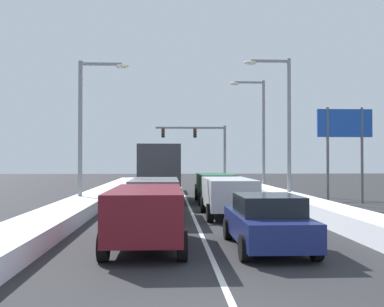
{
  "coord_description": "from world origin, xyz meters",
  "views": [
    {
      "loc": [
        -1.08,
        -6.4,
        2.46
      ],
      "look_at": [
        0.77,
        29.37,
        3.02
      ],
      "focal_mm": 41.91,
      "sensor_mm": 36.0,
      "label": 1
    }
  ],
  "objects_px": {
    "suv_green_right_lane_third": "(215,185)",
    "roadside_sign_right": "(345,133)",
    "suv_silver_right_lane_second": "(228,193)",
    "traffic_light_gantry": "(203,141)",
    "street_lamp_right_near": "(283,117)",
    "sedan_tan_right_lane_fourth": "(210,183)",
    "street_lamp_right_mid": "(259,126)",
    "street_lamp_left_mid": "(87,119)",
    "sedan_navy_right_lane_nearest": "(267,221)",
    "suv_maroon_center_lane_nearest": "(146,212)",
    "suv_black_center_lane_fourth": "(160,179)",
    "suv_gray_center_lane_second": "(155,195)",
    "box_truck_center_lane_third": "(160,170)"
  },
  "relations": [
    {
      "from": "suv_maroon_center_lane_nearest",
      "to": "street_lamp_left_mid",
      "type": "distance_m",
      "value": 12.41
    },
    {
      "from": "traffic_light_gantry",
      "to": "sedan_navy_right_lane_nearest",
      "type": "bearing_deg",
      "value": -91.5
    },
    {
      "from": "suv_green_right_lane_third",
      "to": "suv_gray_center_lane_second",
      "type": "bearing_deg",
      "value": -115.71
    },
    {
      "from": "suv_silver_right_lane_second",
      "to": "street_lamp_right_mid",
      "type": "distance_m",
      "value": 14.91
    },
    {
      "from": "traffic_light_gantry",
      "to": "suv_maroon_center_lane_nearest",
      "type": "bearing_deg",
      "value": -96.97
    },
    {
      "from": "suv_silver_right_lane_second",
      "to": "traffic_light_gantry",
      "type": "bearing_deg",
      "value": 87.84
    },
    {
      "from": "suv_silver_right_lane_second",
      "to": "suv_maroon_center_lane_nearest",
      "type": "xyz_separation_m",
      "value": [
        -3.22,
        -6.82,
        0.0
      ]
    },
    {
      "from": "sedan_tan_right_lane_fourth",
      "to": "sedan_navy_right_lane_nearest",
      "type": "bearing_deg",
      "value": -90.81
    },
    {
      "from": "box_truck_center_lane_third",
      "to": "suv_black_center_lane_fourth",
      "type": "distance_m",
      "value": 8.7
    },
    {
      "from": "traffic_light_gantry",
      "to": "street_lamp_right_near",
      "type": "height_order",
      "value": "street_lamp_right_near"
    },
    {
      "from": "suv_gray_center_lane_second",
      "to": "roadside_sign_right",
      "type": "xyz_separation_m",
      "value": [
        10.65,
        6.06,
        3.0
      ]
    },
    {
      "from": "suv_maroon_center_lane_nearest",
      "to": "suv_black_center_lane_fourth",
      "type": "xyz_separation_m",
      "value": [
        -0.05,
        23.19,
        0.0
      ]
    },
    {
      "from": "suv_gray_center_lane_second",
      "to": "street_lamp_right_near",
      "type": "relative_size",
      "value": 0.59
    },
    {
      "from": "suv_gray_center_lane_second",
      "to": "street_lamp_right_mid",
      "type": "distance_m",
      "value": 16.48
    },
    {
      "from": "street_lamp_left_mid",
      "to": "sedan_navy_right_lane_nearest",
      "type": "bearing_deg",
      "value": -58.73
    },
    {
      "from": "suv_green_right_lane_third",
      "to": "traffic_light_gantry",
      "type": "relative_size",
      "value": 0.65
    },
    {
      "from": "street_lamp_right_near",
      "to": "street_lamp_right_mid",
      "type": "distance_m",
      "value": 8.26
    },
    {
      "from": "sedan_navy_right_lane_nearest",
      "to": "street_lamp_right_near",
      "type": "relative_size",
      "value": 0.55
    },
    {
      "from": "traffic_light_gantry",
      "to": "roadside_sign_right",
      "type": "xyz_separation_m",
      "value": [
        6.4,
        -22.57,
        -0.48
      ]
    },
    {
      "from": "box_truck_center_lane_third",
      "to": "street_lamp_right_mid",
      "type": "height_order",
      "value": "street_lamp_right_mid"
    },
    {
      "from": "street_lamp_right_mid",
      "to": "sedan_tan_right_lane_fourth",
      "type": "bearing_deg",
      "value": -176.94
    },
    {
      "from": "sedan_navy_right_lane_nearest",
      "to": "roadside_sign_right",
      "type": "distance_m",
      "value": 15.06
    },
    {
      "from": "box_truck_center_lane_third",
      "to": "traffic_light_gantry",
      "type": "height_order",
      "value": "traffic_light_gantry"
    },
    {
      "from": "sedan_tan_right_lane_fourth",
      "to": "suv_black_center_lane_fourth",
      "type": "relative_size",
      "value": 0.92
    },
    {
      "from": "suv_green_right_lane_third",
      "to": "sedan_tan_right_lane_fourth",
      "type": "bearing_deg",
      "value": 87.4
    },
    {
      "from": "traffic_light_gantry",
      "to": "street_lamp_left_mid",
      "type": "distance_m",
      "value": 25.02
    },
    {
      "from": "street_lamp_right_mid",
      "to": "roadside_sign_right",
      "type": "distance_m",
      "value": 8.84
    },
    {
      "from": "suv_gray_center_lane_second",
      "to": "street_lamp_right_mid",
      "type": "bearing_deg",
      "value": 62.64
    },
    {
      "from": "suv_green_right_lane_third",
      "to": "suv_gray_center_lane_second",
      "type": "distance_m",
      "value": 7.58
    },
    {
      "from": "street_lamp_right_mid",
      "to": "suv_gray_center_lane_second",
      "type": "bearing_deg",
      "value": -117.36
    },
    {
      "from": "suv_maroon_center_lane_nearest",
      "to": "roadside_sign_right",
      "type": "distance_m",
      "value": 16.66
    },
    {
      "from": "sedan_navy_right_lane_nearest",
      "to": "sedan_tan_right_lane_fourth",
      "type": "xyz_separation_m",
      "value": [
        0.29,
        20.68,
        0.0
      ]
    },
    {
      "from": "traffic_light_gantry",
      "to": "street_lamp_left_mid",
      "type": "height_order",
      "value": "street_lamp_left_mid"
    },
    {
      "from": "suv_black_center_lane_fourth",
      "to": "street_lamp_left_mid",
      "type": "xyz_separation_m",
      "value": [
        -3.63,
        -11.92,
        3.65
      ]
    },
    {
      "from": "street_lamp_left_mid",
      "to": "suv_gray_center_lane_second",
      "type": "bearing_deg",
      "value": -52.86
    },
    {
      "from": "suv_green_right_lane_third",
      "to": "street_lamp_right_mid",
      "type": "relative_size",
      "value": 0.58
    },
    {
      "from": "suv_green_right_lane_third",
      "to": "sedan_tan_right_lane_fourth",
      "type": "height_order",
      "value": "suv_green_right_lane_third"
    },
    {
      "from": "sedan_tan_right_lane_fourth",
      "to": "traffic_light_gantry",
      "type": "distance_m",
      "value": 15.11
    },
    {
      "from": "suv_maroon_center_lane_nearest",
      "to": "box_truck_center_lane_third",
      "type": "xyz_separation_m",
      "value": [
        0.1,
        14.53,
        0.88
      ]
    },
    {
      "from": "box_truck_center_lane_third",
      "to": "street_lamp_left_mid",
      "type": "xyz_separation_m",
      "value": [
        -3.78,
        -3.26,
        2.76
      ]
    },
    {
      "from": "sedan_tan_right_lane_fourth",
      "to": "street_lamp_left_mid",
      "type": "bearing_deg",
      "value": -128.91
    },
    {
      "from": "box_truck_center_lane_third",
      "to": "street_lamp_right_mid",
      "type": "xyz_separation_m",
      "value": [
        7.28,
        6.02,
        3.15
      ]
    },
    {
      "from": "box_truck_center_lane_third",
      "to": "roadside_sign_right",
      "type": "distance_m",
      "value": 11.0
    },
    {
      "from": "suv_silver_right_lane_second",
      "to": "box_truck_center_lane_third",
      "type": "bearing_deg",
      "value": 112.03
    },
    {
      "from": "street_lamp_right_near",
      "to": "sedan_tan_right_lane_fourth",
      "type": "bearing_deg",
      "value": 112.98
    },
    {
      "from": "sedan_tan_right_lane_fourth",
      "to": "suv_gray_center_lane_second",
      "type": "distance_m",
      "value": 14.46
    },
    {
      "from": "street_lamp_right_near",
      "to": "roadside_sign_right",
      "type": "relative_size",
      "value": 1.5
    },
    {
      "from": "suv_green_right_lane_third",
      "to": "roadside_sign_right",
      "type": "xyz_separation_m",
      "value": [
        7.36,
        -0.77,
        3.0
      ]
    },
    {
      "from": "sedan_navy_right_lane_nearest",
      "to": "street_lamp_left_mid",
      "type": "bearing_deg",
      "value": 121.27
    },
    {
      "from": "suv_green_right_lane_third",
      "to": "traffic_light_gantry",
      "type": "distance_m",
      "value": 22.09
    }
  ]
}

